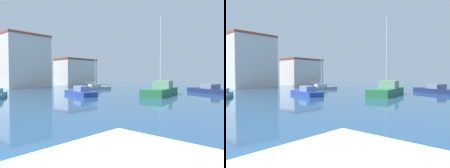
% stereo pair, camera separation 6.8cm
% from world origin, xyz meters
% --- Properties ---
extents(water, '(160.00, 160.00, 0.00)m').
position_xyz_m(water, '(15.00, 20.00, 0.00)').
color(water, navy).
rests_on(water, ground).
extents(sailboat_grey_inner_mooring, '(6.31, 3.38, 7.28)m').
position_xyz_m(sailboat_grey_inner_mooring, '(26.22, 24.32, 0.42)').
color(sailboat_grey_inner_mooring, gray).
rests_on(sailboat_grey_inner_mooring, water).
extents(sailboat_green_near_pier, '(8.53, 4.39, 10.56)m').
position_xyz_m(sailboat_green_near_pier, '(23.31, 8.70, 0.69)').
color(sailboat_green_near_pier, '#28703D').
rests_on(sailboat_green_near_pier, water).
extents(motorboat_blue_mid_harbor, '(3.70, 6.90, 1.25)m').
position_xyz_m(motorboat_blue_mid_harbor, '(16.15, 16.69, 0.43)').
color(motorboat_blue_mid_harbor, '#233D93').
rests_on(motorboat_blue_mid_harbor, water).
extents(motorboat_navy_outer_mooring, '(6.12, 8.23, 1.35)m').
position_xyz_m(motorboat_navy_outer_mooring, '(31.85, 5.03, 0.46)').
color(motorboat_navy_outer_mooring, '#19234C').
rests_on(motorboat_navy_outer_mooring, water).
extents(warehouse_block, '(9.93, 9.88, 11.89)m').
position_xyz_m(warehouse_block, '(20.74, 43.09, 5.96)').
color(warehouse_block, beige).
rests_on(warehouse_block, ground).
extents(yacht_club, '(11.09, 7.09, 7.70)m').
position_xyz_m(yacht_club, '(38.29, 45.26, 3.86)').
color(yacht_club, beige).
rests_on(yacht_club, ground).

